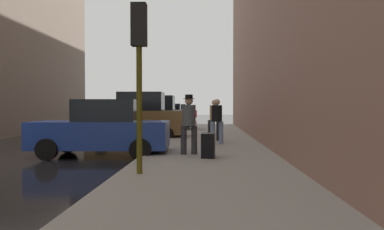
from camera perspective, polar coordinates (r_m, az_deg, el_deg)
name	(u,v)px	position (r m, az deg, el deg)	size (l,w,h in m)	color
sidewalk	(209,162)	(10.16, 2.67, -7.17)	(4.00, 40.00, 0.15)	gray
parked_blue_sedan	(103,129)	(12.12, -13.45, -2.15)	(4.26, 2.17, 1.79)	navy
parked_bronze_suv	(138,118)	(18.02, -8.19, -0.42)	(4.62, 2.10, 2.25)	brown
parked_black_suv	(155,115)	(23.68, -5.65, 0.01)	(4.60, 2.06, 2.25)	black
parked_silver_sedan	(167,115)	(30.62, -3.83, -0.03)	(4.23, 2.12, 1.79)	#B7BABF
parked_gray_coupe	(174,114)	(37.52, -2.69, 0.22)	(4.27, 2.18, 1.79)	slate
parked_red_hatchback	(179,112)	(44.21, -1.93, 0.39)	(4.26, 2.17, 1.79)	#B2191E
fire_hydrant	(162,139)	(12.43, -4.57, -3.66)	(0.42, 0.22, 0.70)	red
traffic_light	(139,51)	(8.10, -8.05, 9.70)	(0.32, 0.32, 3.60)	#514C0F
pedestrian_with_beanie	(189,121)	(11.13, -0.47, -0.94)	(0.53, 0.49, 1.78)	#333338
pedestrian_in_jeans	(217,119)	(14.27, 3.80, -0.57)	(0.50, 0.41, 1.71)	#728CB2
pedestrian_in_tan_coat	(215,118)	(15.60, 3.46, -0.41)	(0.52, 0.47, 1.71)	black
rolling_suitcase	(208,145)	(10.47, 2.49, -4.63)	(0.40, 0.59, 1.04)	black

